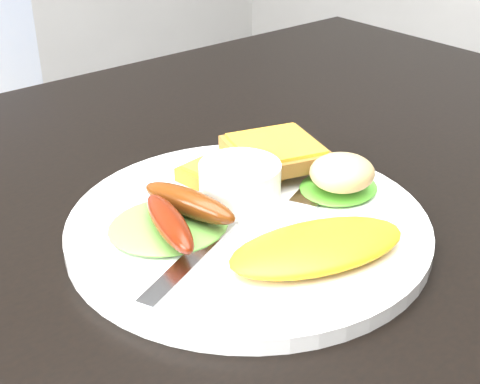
{
  "coord_description": "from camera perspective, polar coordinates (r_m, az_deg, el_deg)",
  "views": [
    {
      "loc": [
        -0.25,
        -0.37,
        1.03
      ],
      "look_at": [
        0.04,
        -0.02,
        0.78
      ],
      "focal_mm": 50.0,
      "sensor_mm": 36.0,
      "label": 1
    }
  ],
  "objects": [
    {
      "name": "dining_table",
      "position": [
        0.54,
        -4.48,
        -5.25
      ],
      "size": [
        1.2,
        0.8,
        0.04
      ],
      "primitive_type": "cube",
      "color": "black",
      "rests_on": "ground"
    },
    {
      "name": "plate",
      "position": [
        0.52,
        0.7,
        -2.91
      ],
      "size": [
        0.28,
        0.28,
        0.01
      ],
      "primitive_type": "cylinder",
      "color": "white",
      "rests_on": "dining_table"
    },
    {
      "name": "lettuce_left",
      "position": [
        0.51,
        -6.1,
        -2.85
      ],
      "size": [
        0.11,
        0.1,
        0.01
      ],
      "primitive_type": "ellipsoid",
      "rotation": [
        0.0,
        0.0,
        -0.18
      ],
      "color": "#4A872F",
      "rests_on": "plate"
    },
    {
      "name": "lettuce_right",
      "position": [
        0.56,
        8.38,
        0.4
      ],
      "size": [
        0.08,
        0.07,
        0.01
      ],
      "primitive_type": "ellipsoid",
      "rotation": [
        0.0,
        0.0,
        0.1
      ],
      "color": "green",
      "rests_on": "plate"
    },
    {
      "name": "omelette",
      "position": [
        0.47,
        6.65,
        -4.66
      ],
      "size": [
        0.15,
        0.1,
        0.02
      ],
      "primitive_type": "ellipsoid",
      "rotation": [
        0.0,
        0.0,
        -0.29
      ],
      "color": "yellow",
      "rests_on": "plate"
    },
    {
      "name": "sausage_a",
      "position": [
        0.48,
        -6.06,
        -2.61
      ],
      "size": [
        0.04,
        0.09,
        0.02
      ],
      "primitive_type": "ellipsoid",
      "rotation": [
        0.0,
        0.0,
        -0.26
      ],
      "color": "#5F1101",
      "rests_on": "lettuce_left"
    },
    {
      "name": "sausage_b",
      "position": [
        0.5,
        -4.4,
        -0.91
      ],
      "size": [
        0.04,
        0.09,
        0.02
      ],
      "primitive_type": "ellipsoid",
      "rotation": [
        0.0,
        0.0,
        0.24
      ],
      "color": "#5C2D14",
      "rests_on": "lettuce_left"
    },
    {
      "name": "ramekin",
      "position": [
        0.53,
        -0.0,
        0.51
      ],
      "size": [
        0.07,
        0.07,
        0.04
      ],
      "primitive_type": "cylinder",
      "rotation": [
        0.0,
        0.0,
        -0.04
      ],
      "color": "white",
      "rests_on": "plate"
    },
    {
      "name": "toast_a",
      "position": [
        0.57,
        -0.73,
        1.59
      ],
      "size": [
        0.08,
        0.08,
        0.01
      ],
      "primitive_type": "cube",
      "rotation": [
        0.0,
        0.0,
        0.14
      ],
      "color": "#9A651A",
      "rests_on": "plate"
    },
    {
      "name": "toast_b",
      "position": [
        0.58,
        3.03,
        3.41
      ],
      "size": [
        0.1,
        0.1,
        0.01
      ],
      "primitive_type": "cube",
      "rotation": [
        0.0,
        0.0,
        -0.3
      ],
      "color": "brown",
      "rests_on": "toast_a"
    },
    {
      "name": "potato_salad",
      "position": [
        0.54,
        8.71,
        1.65
      ],
      "size": [
        0.07,
        0.07,
        0.03
      ],
      "primitive_type": "ellipsoid",
      "rotation": [
        0.0,
        0.0,
        -0.41
      ],
      "color": "beige",
      "rests_on": "lettuce_right"
    },
    {
      "name": "fork",
      "position": [
        0.49,
        -2.49,
        -4.19
      ],
      "size": [
        0.16,
        0.08,
        0.0
      ],
      "primitive_type": "cube",
      "rotation": [
        0.0,
        0.0,
        0.41
      ],
      "color": "#ADAFB7",
      "rests_on": "plate"
    }
  ]
}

